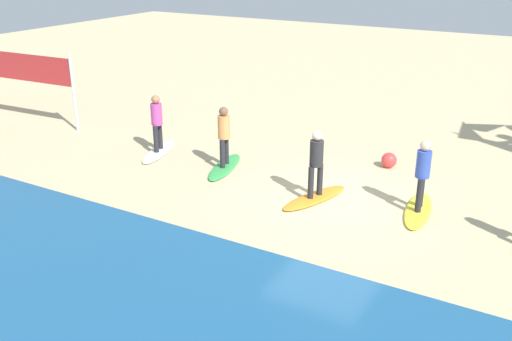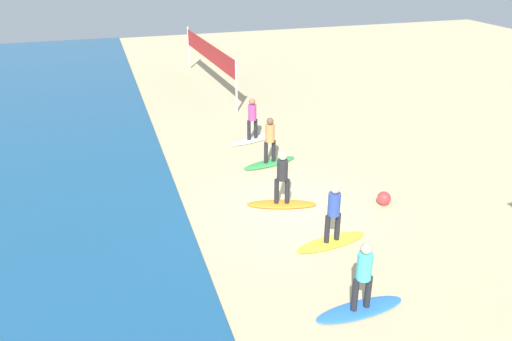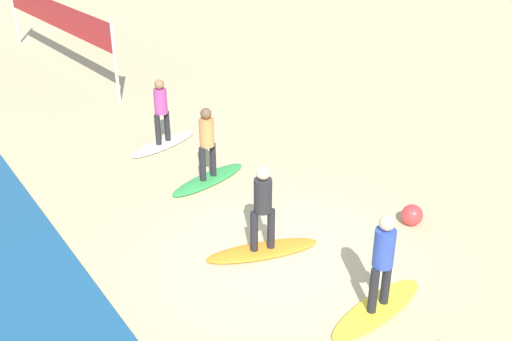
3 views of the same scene
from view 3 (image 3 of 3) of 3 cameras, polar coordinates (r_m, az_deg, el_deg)
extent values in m
plane|color=#CCB789|center=(10.77, 2.23, -8.33)|extent=(60.00, 60.00, 0.00)
ellipsoid|color=yellow|center=(9.76, 11.52, -12.82)|extent=(0.87, 2.16, 0.09)
cylinder|color=#232328|center=(9.39, 11.17, -11.21)|extent=(0.14, 0.14, 0.78)
cylinder|color=#232328|center=(9.61, 12.32, -10.36)|extent=(0.14, 0.14, 0.78)
cylinder|color=#334CAD|center=(9.10, 12.16, -7.26)|extent=(0.32, 0.32, 0.62)
sphere|color=beige|center=(8.87, 12.42, -4.94)|extent=(0.24, 0.24, 0.24)
ellipsoid|color=orange|center=(10.87, 0.63, -7.65)|extent=(1.16, 2.17, 0.09)
cylinder|color=#232328|center=(10.59, -0.18, -5.85)|extent=(0.14, 0.14, 0.78)
cylinder|color=#232328|center=(10.68, 1.47, -5.57)|extent=(0.14, 0.14, 0.78)
cylinder|color=#262628|center=(10.28, 0.66, -2.40)|extent=(0.32, 0.32, 0.62)
sphere|color=beige|center=(10.08, 0.68, -0.26)|extent=(0.24, 0.24, 0.24)
ellipsoid|color=green|center=(13.35, -4.57, -0.84)|extent=(1.05, 2.17, 0.09)
cylinder|color=#232328|center=(13.05, -5.13, 0.61)|extent=(0.14, 0.14, 0.78)
cylinder|color=#232328|center=(13.25, -4.14, 1.07)|extent=(0.14, 0.14, 0.78)
cylinder|color=#E58C4C|center=(12.87, -4.75, 3.66)|extent=(0.32, 0.32, 0.62)
sphere|color=brown|center=(12.71, -4.82, 5.45)|extent=(0.24, 0.24, 0.24)
ellipsoid|color=white|center=(15.26, -8.82, 2.55)|extent=(1.16, 2.17, 0.09)
cylinder|color=#232328|center=(15.00, -9.37, 3.87)|extent=(0.14, 0.14, 0.78)
cylinder|color=#232328|center=(15.20, -8.50, 4.24)|extent=(0.14, 0.14, 0.78)
cylinder|color=#B74293|center=(14.85, -9.12, 6.56)|extent=(0.32, 0.32, 0.62)
sphere|color=#9E704C|center=(14.71, -9.24, 8.13)|extent=(0.24, 0.24, 0.24)
cylinder|color=silver|center=(18.20, -13.31, 10.11)|extent=(0.10, 0.10, 2.50)
cylinder|color=silver|center=(26.45, -22.09, 13.88)|extent=(0.10, 0.10, 2.50)
cube|color=red|center=(22.12, -18.73, 14.00)|extent=(8.99, 0.51, 0.90)
sphere|color=#E53838|center=(12.00, 14.70, -4.14)|extent=(0.42, 0.42, 0.42)
camera|label=1|loc=(6.79, -102.65, -9.79)|focal=40.52mm
camera|label=2|loc=(5.39, 140.80, -6.97)|focal=35.57mm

